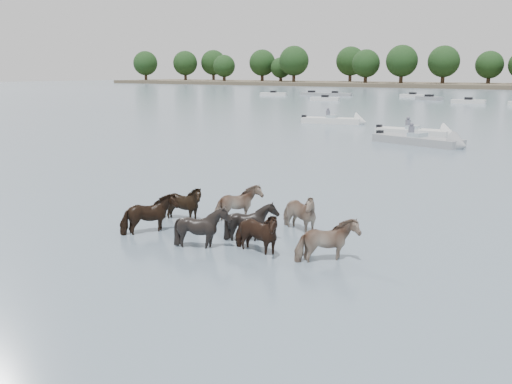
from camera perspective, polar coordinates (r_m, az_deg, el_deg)
The scene contains 7 objects.
ground at distance 14.35m, azimuth 0.54°, elevation -6.47°, with size 400.00×400.00×0.00m, color slate.
shoreline at distance 179.07m, azimuth 8.01°, elevation 10.49°, with size 160.00×30.00×1.00m, color #4C4233.
pony_herd at distance 15.92m, azimuth -2.11°, elevation -2.96°, with size 7.11×4.17×1.34m.
motorboat_a at distance 42.12m, azimuth 16.16°, elevation 5.58°, with size 5.64×1.62×1.92m.
motorboat_b at distance 37.03m, azimuth 16.59°, elevation 4.74°, with size 6.39×3.22×1.92m.
motorboat_f at distance 50.78m, azimuth 8.32°, elevation 6.92°, with size 5.75×2.69×1.92m.
treeline at distance 178.16m, azimuth 7.65°, elevation 12.50°, with size 152.75×24.18×11.73m.
Camera 1 is at (7.40, -11.43, 4.52)m, focal length 40.72 mm.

